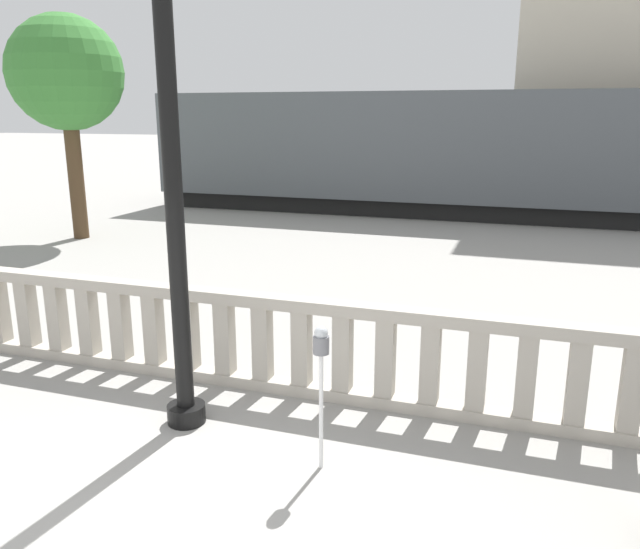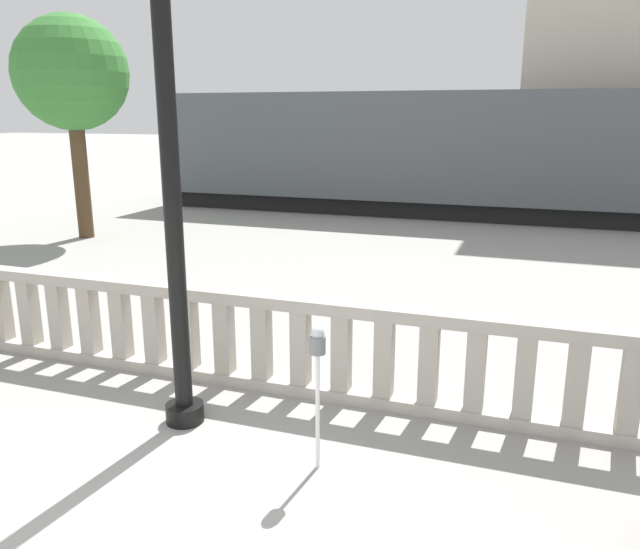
% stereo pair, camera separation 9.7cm
% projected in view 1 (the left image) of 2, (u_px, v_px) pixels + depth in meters
% --- Properties ---
extents(balustrade, '(12.34, 0.24, 1.18)m').
position_uv_depth(balustrade, '(282.00, 345.00, 7.34)').
color(balustrade, '#ADA599').
rests_on(balustrade, ground).
extents(lamppost, '(0.41, 0.41, 5.34)m').
position_uv_depth(lamppost, '(171.00, 159.00, 6.03)').
color(lamppost, black).
rests_on(lamppost, ground).
extents(parking_meter, '(0.15, 0.15, 1.40)m').
position_uv_depth(parking_meter, '(321.00, 359.00, 5.61)').
color(parking_meter, silver).
rests_on(parking_meter, ground).
extents(train_near, '(26.50, 2.71, 4.47)m').
position_uv_depth(train_near, '(573.00, 155.00, 18.60)').
color(train_near, black).
rests_on(train_near, ground).
extents(train_far, '(20.75, 2.60, 3.91)m').
position_uv_depth(train_far, '(436.00, 143.00, 31.89)').
color(train_far, black).
rests_on(train_far, ground).
extents(tree_left, '(2.85, 2.85, 5.63)m').
position_uv_depth(tree_left, '(66.00, 75.00, 15.61)').
color(tree_left, '#4C3823').
rests_on(tree_left, ground).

